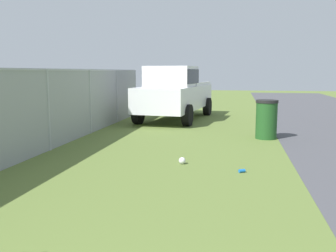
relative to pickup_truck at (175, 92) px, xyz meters
The scene contains 5 objects.
pickup_truck is the anchor object (origin of this frame).
trash_bin 5.02m from the pickup_truck, 139.27° to the right, with size 0.62×0.62×1.10m.
fence_section 6.70m from the pickup_truck, 162.64° to the left, with size 15.81×0.07×1.96m.
litter_bag_by_mailbox 7.39m from the pickup_truck, 169.40° to the right, with size 0.14×0.14×0.14m, color silver.
litter_can_far_scatter 8.14m from the pickup_truck, 161.57° to the right, with size 0.07×0.07×0.12m, color blue.
Camera 1 is at (0.63, -1.42, 1.89)m, focal length 40.83 mm.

